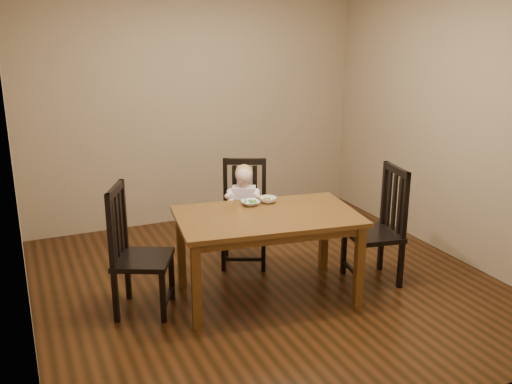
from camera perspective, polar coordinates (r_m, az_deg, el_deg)
name	(u,v)px	position (r m, az deg, el deg)	size (l,w,h in m)	color
room	(268,138)	(4.83, 1.17, 5.42)	(4.01, 4.01, 2.71)	#3D1F0D
dining_table	(267,224)	(4.79, 1.12, -3.21)	(1.61, 1.10, 0.75)	#513113
chair_child	(244,215)	(5.55, -1.18, -2.28)	(0.58, 0.57, 1.02)	black
chair_left	(136,253)	(4.71, -11.92, -5.95)	(0.59, 0.60, 1.06)	black
chair_right	(379,228)	(5.26, 12.19, -3.49)	(0.51, 0.53, 1.07)	black
toddler	(244,204)	(5.46, -1.21, -1.19)	(0.30, 0.37, 0.51)	silver
bowl_peas	(250,203)	(4.99, -0.56, -1.10)	(0.16, 0.16, 0.04)	white
bowl_veg	(268,200)	(5.06, 1.20, -0.79)	(0.16, 0.16, 0.05)	white
fork	(247,201)	(4.95, -0.94, -0.93)	(0.03, 0.14, 0.05)	silver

